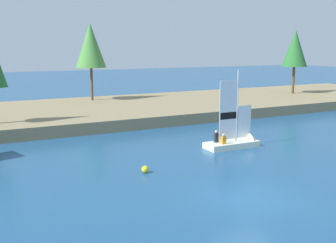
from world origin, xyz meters
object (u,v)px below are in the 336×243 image
Objects in this scene: shoreline_tree_midleft at (90,45)px; channel_buoy at (145,169)px; shoreline_tree_centre at (295,49)px; sailboat at (240,141)px.

shoreline_tree_midleft is 21.06× the size of channel_buoy.
shoreline_tree_centre is at bearing -11.92° from shoreline_tree_midleft.
shoreline_tree_centre reaches higher than channel_buoy.
shoreline_tree_midleft is 21.96m from sailboat.
sailboat is (-19.69, -15.69, -5.96)m from shoreline_tree_centre.
shoreline_tree_midleft is 1.45× the size of sailboat.
shoreline_tree_centre is at bearing 33.18° from channel_buoy.
shoreline_tree_midleft is 24.35m from channel_buoy.
sailboat reaches higher than channel_buoy.
shoreline_tree_midleft reaches higher than shoreline_tree_centre.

